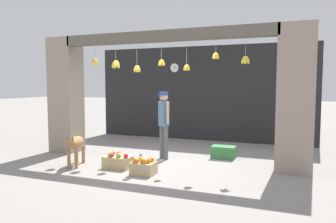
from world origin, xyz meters
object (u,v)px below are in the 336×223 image
at_px(produce_box_green, 224,152).
at_px(fruit_crate_apples, 118,161).
at_px(fruit_crate_oranges, 143,167).
at_px(water_bottle, 141,160).
at_px(dog, 75,144).
at_px(shopkeeper, 164,120).
at_px(wall_clock, 175,68).

bearing_deg(produce_box_green, fruit_crate_apples, -137.55).
distance_m(fruit_crate_oranges, water_bottle, 0.72).
bearing_deg(dog, produce_box_green, 105.59).
bearing_deg(shopkeeper, produce_box_green, -126.12).
bearing_deg(fruit_crate_oranges, produce_box_green, 59.55).
xyz_separation_m(dog, shopkeeper, (1.50, 1.30, 0.44)).
height_order(shopkeeper, produce_box_green, shopkeeper).
distance_m(dog, shopkeeper, 2.04).
height_order(shopkeeper, fruit_crate_apples, shopkeeper).
distance_m(fruit_crate_apples, water_bottle, 0.51).
height_order(fruit_crate_apples, produce_box_green, fruit_crate_apples).
relative_size(dog, shopkeeper, 0.57).
xyz_separation_m(dog, wall_clock, (0.72, 4.11, 1.79)).
relative_size(fruit_crate_apples, produce_box_green, 1.03).
bearing_deg(dog, fruit_crate_apples, 82.52).
distance_m(dog, water_bottle, 1.43).
relative_size(shopkeeper, wall_clock, 5.40).
distance_m(shopkeeper, produce_box_green, 1.61).
bearing_deg(fruit_crate_oranges, wall_clock, 102.31).
height_order(fruit_crate_apples, water_bottle, fruit_crate_apples).
bearing_deg(produce_box_green, dog, -145.87).
distance_m(fruit_crate_oranges, produce_box_green, 2.28).
bearing_deg(water_bottle, fruit_crate_oranges, -59.90).
xyz_separation_m(water_bottle, wall_clock, (-0.55, 3.56, 2.15)).
relative_size(shopkeeper, fruit_crate_oranges, 3.52).
height_order(produce_box_green, water_bottle, produce_box_green).
height_order(shopkeeper, water_bottle, shopkeeper).
xyz_separation_m(fruit_crate_oranges, wall_clock, (-0.91, 4.18, 2.11)).
bearing_deg(dog, water_bottle, 94.68).
distance_m(fruit_crate_oranges, wall_clock, 4.77).
height_order(fruit_crate_oranges, wall_clock, wall_clock).
xyz_separation_m(shopkeeper, produce_box_green, (1.29, 0.59, -0.77)).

